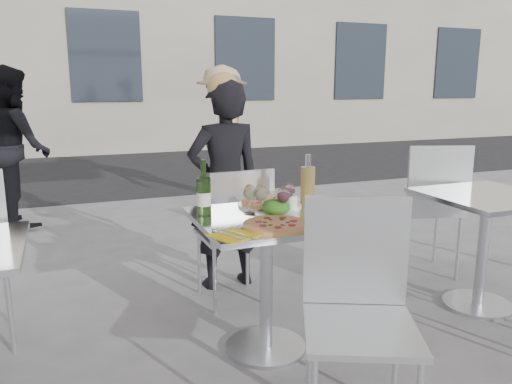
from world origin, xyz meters
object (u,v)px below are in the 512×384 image
object	(u,v)px
chair_far	(237,226)
wine_bottle	(204,194)
side_table_right	(485,227)
napkin_right	(338,223)
pedestrian_b	(223,133)
napkin_left	(233,235)
wineglass_white_a	(250,193)
main_table	(266,255)
pizza_far	(270,203)
chair_near	(358,297)
wineglass_red_b	(289,192)
sugar_shaker	(291,202)
wineglass_white_b	(261,194)
carafe	(308,185)
wineglass_red_a	(283,196)
pedestrian_a	(15,147)
woman_diner	(225,186)
salad_plate	(276,209)
side_chair_rfar	(431,200)
pizza_near	(276,225)

from	to	relation	value
chair_far	wine_bottle	bearing A→B (deg)	52.99
side_table_right	napkin_right	world-z (taller)	napkin_right
pedestrian_b	napkin_left	bearing A→B (deg)	-3.39
wine_bottle	wineglass_white_a	bearing A→B (deg)	-10.97
main_table	pizza_far	distance (m)	0.33
pizza_far	chair_near	bearing A→B (deg)	-89.40
wineglass_red_b	sugar_shaker	bearing A→B (deg)	3.16
wineglass_white_a	pizza_far	bearing A→B (deg)	36.45
side_table_right	chair_near	size ratio (longest dim) A/B	0.78
side_table_right	wineglass_white_b	distance (m)	1.54
carafe	sugar_shaker	size ratio (longest dim) A/B	2.71
wineglass_red_a	wineglass_red_b	world-z (taller)	same
pedestrian_b	wineglass_white_a	size ratio (longest dim) A/B	10.56
chair_far	napkin_left	distance (m)	0.93
pedestrian_a	sugar_shaker	bearing A→B (deg)	-173.26
napkin_left	woman_diner	bearing A→B (deg)	49.68
salad_plate	sugar_shaker	size ratio (longest dim) A/B	2.06
side_chair_rfar	pedestrian_b	bearing A→B (deg)	-61.84
sugar_shaker	napkin_right	bearing A→B (deg)	-70.88
pedestrian_a	napkin_left	size ratio (longest dim) A/B	6.79
pizza_far	wineglass_red_a	world-z (taller)	wineglass_red_a
wineglass_red_a	pedestrian_a	bearing A→B (deg)	114.15
side_table_right	napkin_right	bearing A→B (deg)	-168.08
pizza_near	salad_plate	xyz separation A→B (m)	(0.08, 0.20, 0.03)
pedestrian_b	wineglass_white_a	world-z (taller)	pedestrian_b
pizza_near	wineglass_red_a	world-z (taller)	wineglass_red_a
main_table	wineglass_white_a	size ratio (longest dim) A/B	4.76
side_table_right	main_table	bearing A→B (deg)	180.00
main_table	sugar_shaker	xyz separation A→B (m)	(0.16, 0.05, 0.26)
side_chair_rfar	wineglass_white_a	distance (m)	1.68
pedestrian_b	salad_plate	bearing A→B (deg)	0.16
side_table_right	pedestrian_b	bearing A→B (deg)	98.82
main_table	salad_plate	distance (m)	0.25
side_table_right	pizza_far	world-z (taller)	pizza_far
chair_near	wineglass_white_a	distance (m)	0.85
pizza_near	wineglass_red_a	xyz separation A→B (m)	(0.11, 0.16, 0.10)
pedestrian_b	pizza_near	bearing A→B (deg)	-0.36
chair_near	pedestrian_b	xyz separation A→B (m)	(0.81, 4.37, 0.26)
wineglass_white_b	napkin_left	distance (m)	0.42
salad_plate	wineglass_white_a	xyz separation A→B (m)	(-0.11, 0.08, 0.07)
pizza_far	wineglass_red_b	bearing A→B (deg)	-76.42
chair_near	pedestrian_a	size ratio (longest dim) A/B	0.60
wine_bottle	napkin_left	distance (m)	0.41
napkin_right	pizza_far	bearing A→B (deg)	105.08
pizza_far	wineglass_white_b	world-z (taller)	wineglass_white_b
sugar_shaker	napkin_left	xyz separation A→B (m)	(-0.43, -0.31, -0.05)
side_table_right	pizza_near	bearing A→B (deg)	-172.74
pedestrian_a	wine_bottle	world-z (taller)	pedestrian_a
carafe	wineglass_red_a	distance (m)	0.30
pizza_far	chair_far	bearing A→B (deg)	99.80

